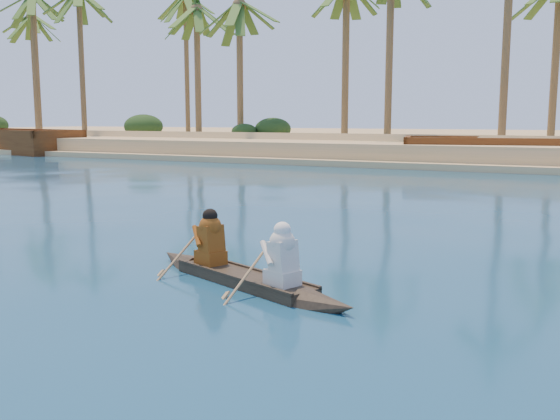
% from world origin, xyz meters
% --- Properties ---
extents(ground, '(160.00, 160.00, 0.00)m').
position_xyz_m(ground, '(0.00, 0.00, 0.00)').
color(ground, navy).
rests_on(ground, ground).
extents(sandy_embankment, '(150.00, 51.00, 1.50)m').
position_xyz_m(sandy_embankment, '(0.00, 46.89, 0.53)').
color(sandy_embankment, '#DDAD7C').
rests_on(sandy_embankment, ground).
extents(palm_grove, '(110.00, 14.00, 16.00)m').
position_xyz_m(palm_grove, '(0.00, 35.00, 8.00)').
color(palm_grove, '#3A6022').
rests_on(palm_grove, ground).
extents(shrub_cluster, '(100.00, 6.00, 2.40)m').
position_xyz_m(shrub_cluster, '(0.00, 31.50, 1.20)').
color(shrub_cluster, '#1D3312').
rests_on(shrub_cluster, ground).
extents(canoe, '(4.89, 2.47, 1.38)m').
position_xyz_m(canoe, '(1.66, -2.54, 0.27)').
color(canoe, '#392C1F').
rests_on(canoe, ground).
extents(barge_left, '(13.98, 7.48, 2.22)m').
position_xyz_m(barge_left, '(-35.18, 24.93, 0.78)').
color(barge_left, '#5E3414').
rests_on(barge_left, ground).
extents(barge_mid, '(12.59, 6.49, 2.00)m').
position_xyz_m(barge_mid, '(2.74, 27.00, 0.70)').
color(barge_mid, '#5E3414').
rests_on(barge_mid, ground).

